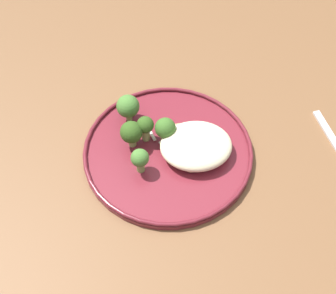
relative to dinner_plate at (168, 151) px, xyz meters
name	(u,v)px	position (x,y,z in m)	size (l,w,h in m)	color
wooden_dining_table	(165,189)	(-0.01, -0.02, -0.09)	(1.40, 1.00, 0.74)	brown
dinner_plate	(168,151)	(0.00, 0.00, 0.00)	(0.29, 0.29, 0.02)	maroon
noodle_bed	(196,146)	(0.05, -0.01, 0.02)	(0.12, 0.10, 0.04)	beige
seared_scallop_rear_pale	(180,133)	(0.02, 0.03, 0.01)	(0.03, 0.03, 0.01)	#E5C689
seared_scallop_left_edge	(191,163)	(0.04, -0.04, 0.01)	(0.03, 0.03, 0.02)	#DBB77A
seared_scallop_tiny_bay	(188,147)	(0.03, 0.00, 0.01)	(0.03, 0.03, 0.02)	#E5C689
seared_scallop_right_edge	(197,129)	(0.05, 0.03, 0.01)	(0.02, 0.02, 0.01)	beige
seared_scallop_tilted_round	(175,147)	(0.01, 0.00, 0.01)	(0.03, 0.03, 0.01)	#E5C689
seared_scallop_on_noodles	(211,153)	(0.07, -0.02, 0.01)	(0.03, 0.03, 0.01)	beige
broccoli_floret_rear_charred	(145,126)	(-0.04, 0.03, 0.04)	(0.03, 0.03, 0.05)	#89A356
broccoli_floret_tall_stalk	(128,107)	(-0.06, 0.08, 0.04)	(0.04, 0.04, 0.06)	#7A994C
broccoli_floret_front_edge	(140,159)	(-0.05, -0.04, 0.03)	(0.03, 0.03, 0.05)	#7A994C
broccoli_floret_small_sprig	(131,133)	(-0.06, 0.02, 0.03)	(0.04, 0.04, 0.05)	#89A356
broccoli_floret_left_leaning	(165,129)	(0.00, 0.02, 0.03)	(0.04, 0.04, 0.05)	#89A356
onion_sliver_short_strip	(151,133)	(-0.03, 0.04, 0.01)	(0.04, 0.01, 0.00)	silver
onion_sliver_pale_crescent	(171,137)	(0.01, 0.03, 0.01)	(0.05, 0.01, 0.00)	silver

